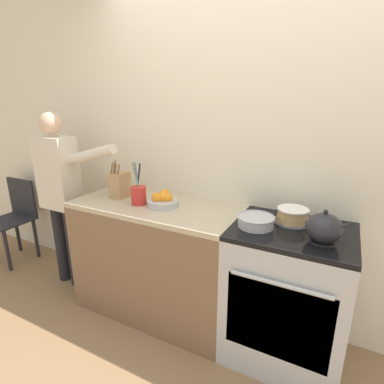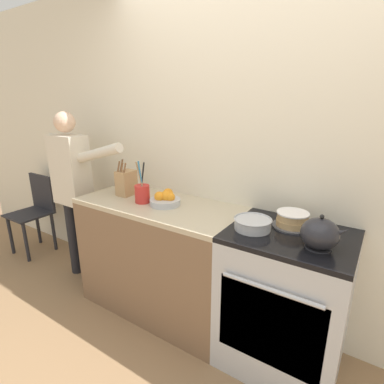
{
  "view_description": "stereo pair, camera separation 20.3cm",
  "coord_description": "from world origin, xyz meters",
  "px_view_note": "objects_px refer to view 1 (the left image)",
  "views": [
    {
      "loc": [
        0.54,
        -1.46,
        1.67
      ],
      "look_at": [
        -0.35,
        0.27,
        1.07
      ],
      "focal_mm": 28.0,
      "sensor_mm": 36.0,
      "label": 1
    },
    {
      "loc": [
        0.72,
        -1.36,
        1.67
      ],
      "look_at": [
        -0.35,
        0.27,
        1.07
      ],
      "focal_mm": 28.0,
      "sensor_mm": 36.0,
      "label": 2
    }
  ],
  "objects_px": {
    "layer_cake": "(292,216)",
    "utensil_crock": "(139,195)",
    "mixing_bowl": "(256,221)",
    "person_baker": "(60,187)",
    "tea_kettle": "(324,228)",
    "fruit_bowl": "(163,200)",
    "dining_chair": "(16,214)",
    "stove_range": "(286,295)",
    "knife_block": "(120,185)"
  },
  "relations": [
    {
      "from": "tea_kettle",
      "to": "mixing_bowl",
      "type": "xyz_separation_m",
      "value": [
        -0.39,
        0.04,
        -0.05
      ]
    },
    {
      "from": "knife_block",
      "to": "utensil_crock",
      "type": "height_order",
      "value": "utensil_crock"
    },
    {
      "from": "layer_cake",
      "to": "utensil_crock",
      "type": "bearing_deg",
      "value": -171.78
    },
    {
      "from": "stove_range",
      "to": "fruit_bowl",
      "type": "xyz_separation_m",
      "value": [
        -0.93,
        0.0,
        0.51
      ]
    },
    {
      "from": "fruit_bowl",
      "to": "person_baker",
      "type": "relative_size",
      "value": 0.14
    },
    {
      "from": "mixing_bowl",
      "to": "layer_cake",
      "type": "bearing_deg",
      "value": 41.07
    },
    {
      "from": "mixing_bowl",
      "to": "fruit_bowl",
      "type": "relative_size",
      "value": 1.01
    },
    {
      "from": "layer_cake",
      "to": "knife_block",
      "type": "xyz_separation_m",
      "value": [
        -1.32,
        -0.08,
        0.06
      ]
    },
    {
      "from": "knife_block",
      "to": "person_baker",
      "type": "bearing_deg",
      "value": -173.34
    },
    {
      "from": "stove_range",
      "to": "layer_cake",
      "type": "bearing_deg",
      "value": 103.61
    },
    {
      "from": "person_baker",
      "to": "dining_chair",
      "type": "relative_size",
      "value": 1.82
    },
    {
      "from": "tea_kettle",
      "to": "fruit_bowl",
      "type": "bearing_deg",
      "value": 174.96
    },
    {
      "from": "dining_chair",
      "to": "person_baker",
      "type": "bearing_deg",
      "value": 20.59
    },
    {
      "from": "knife_block",
      "to": "fruit_bowl",
      "type": "distance_m",
      "value": 0.42
    },
    {
      "from": "mixing_bowl",
      "to": "dining_chair",
      "type": "distance_m",
      "value": 2.65
    },
    {
      "from": "stove_range",
      "to": "mixing_bowl",
      "type": "xyz_separation_m",
      "value": [
        -0.22,
        -0.06,
        0.5
      ]
    },
    {
      "from": "tea_kettle",
      "to": "utensil_crock",
      "type": "distance_m",
      "value": 1.28
    },
    {
      "from": "layer_cake",
      "to": "person_baker",
      "type": "relative_size",
      "value": 0.15
    },
    {
      "from": "utensil_crock",
      "to": "layer_cake",
      "type": "bearing_deg",
      "value": 8.22
    },
    {
      "from": "stove_range",
      "to": "mixing_bowl",
      "type": "distance_m",
      "value": 0.54
    },
    {
      "from": "mixing_bowl",
      "to": "person_baker",
      "type": "bearing_deg",
      "value": 179.7
    },
    {
      "from": "tea_kettle",
      "to": "utensil_crock",
      "type": "bearing_deg",
      "value": 177.95
    },
    {
      "from": "fruit_bowl",
      "to": "layer_cake",
      "type": "bearing_deg",
      "value": 6.62
    },
    {
      "from": "mixing_bowl",
      "to": "utensil_crock",
      "type": "relative_size",
      "value": 0.71
    },
    {
      "from": "knife_block",
      "to": "person_baker",
      "type": "xyz_separation_m",
      "value": [
        -0.62,
        -0.07,
        -0.08
      ]
    },
    {
      "from": "layer_cake",
      "to": "tea_kettle",
      "type": "distance_m",
      "value": 0.28
    },
    {
      "from": "knife_block",
      "to": "dining_chair",
      "type": "distance_m",
      "value": 1.57
    },
    {
      "from": "person_baker",
      "to": "layer_cake",
      "type": "bearing_deg",
      "value": 15.06
    },
    {
      "from": "knife_block",
      "to": "stove_range",
      "type": "bearing_deg",
      "value": -0.92
    },
    {
      "from": "dining_chair",
      "to": "stove_range",
      "type": "bearing_deg",
      "value": 25.47
    },
    {
      "from": "layer_cake",
      "to": "mixing_bowl",
      "type": "relative_size",
      "value": 1.03
    },
    {
      "from": "mixing_bowl",
      "to": "knife_block",
      "type": "height_order",
      "value": "knife_block"
    },
    {
      "from": "utensil_crock",
      "to": "dining_chair",
      "type": "bearing_deg",
      "value": 177.19
    },
    {
      "from": "fruit_bowl",
      "to": "person_baker",
      "type": "bearing_deg",
      "value": -177.18
    },
    {
      "from": "dining_chair",
      "to": "mixing_bowl",
      "type": "bearing_deg",
      "value": 24.11
    },
    {
      "from": "layer_cake",
      "to": "tea_kettle",
      "type": "xyz_separation_m",
      "value": [
        0.2,
        -0.2,
        0.04
      ]
    },
    {
      "from": "stove_range",
      "to": "dining_chair",
      "type": "distance_m",
      "value": 2.83
    },
    {
      "from": "stove_range",
      "to": "layer_cake",
      "type": "distance_m",
      "value": 0.52
    },
    {
      "from": "stove_range",
      "to": "tea_kettle",
      "type": "height_order",
      "value": "tea_kettle"
    },
    {
      "from": "stove_range",
      "to": "dining_chair",
      "type": "bearing_deg",
      "value": 179.33
    },
    {
      "from": "person_baker",
      "to": "mixing_bowl",
      "type": "bearing_deg",
      "value": 10.17
    },
    {
      "from": "tea_kettle",
      "to": "knife_block",
      "type": "relative_size",
      "value": 0.81
    },
    {
      "from": "tea_kettle",
      "to": "dining_chair",
      "type": "bearing_deg",
      "value": 177.52
    },
    {
      "from": "mixing_bowl",
      "to": "fruit_bowl",
      "type": "bearing_deg",
      "value": 175.23
    },
    {
      "from": "stove_range",
      "to": "utensil_crock",
      "type": "height_order",
      "value": "utensil_crock"
    },
    {
      "from": "knife_block",
      "to": "dining_chair",
      "type": "height_order",
      "value": "knife_block"
    },
    {
      "from": "stove_range",
      "to": "tea_kettle",
      "type": "relative_size",
      "value": 3.87
    },
    {
      "from": "utensil_crock",
      "to": "person_baker",
      "type": "height_order",
      "value": "person_baker"
    },
    {
      "from": "stove_range",
      "to": "utensil_crock",
      "type": "distance_m",
      "value": 1.23
    },
    {
      "from": "layer_cake",
      "to": "fruit_bowl",
      "type": "relative_size",
      "value": 1.04
    }
  ]
}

